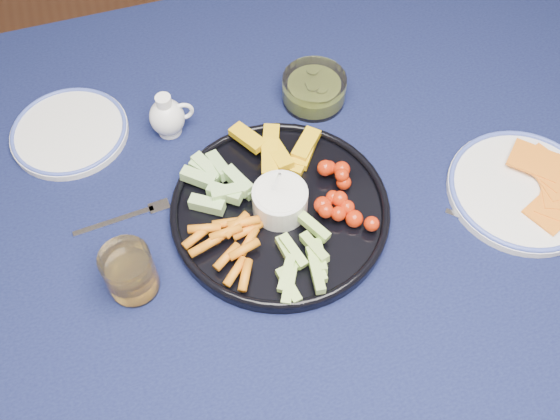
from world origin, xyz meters
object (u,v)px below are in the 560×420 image
object	(u,v)px
creamer_pitcher	(168,117)
cheese_plate	(524,189)
dining_table	(221,253)
side_plate_extra	(69,132)
crudite_platter	(278,207)
pickle_bowl	(314,90)
juice_tumbler	(131,274)

from	to	relation	value
creamer_pitcher	cheese_plate	world-z (taller)	creamer_pitcher
dining_table	side_plate_extra	size ratio (longest dim) A/B	8.72
dining_table	cheese_plate	bearing A→B (deg)	-11.02
crudite_platter	cheese_plate	size ratio (longest dim) A/B	1.43
creamer_pitcher	pickle_bowl	distance (m)	0.25
crudite_platter	cheese_plate	xyz separation A→B (m)	(0.37, -0.08, -0.01)
dining_table	pickle_bowl	world-z (taller)	pickle_bowl
crudite_platter	creamer_pitcher	bearing A→B (deg)	119.44
cheese_plate	juice_tumbler	size ratio (longest dim) A/B	2.78
juice_tumbler	side_plate_extra	size ratio (longest dim) A/B	0.43
pickle_bowl	side_plate_extra	distance (m)	0.41
side_plate_extra	pickle_bowl	bearing A→B (deg)	-6.87
pickle_bowl	crudite_platter	bearing A→B (deg)	-122.21
cheese_plate	pickle_bowl	bearing A→B (deg)	130.23
dining_table	pickle_bowl	bearing A→B (deg)	40.97
crudite_platter	pickle_bowl	size ratio (longest dim) A/B	3.06
juice_tumbler	crudite_platter	bearing A→B (deg)	12.88
dining_table	crudite_platter	world-z (taller)	crudite_platter
pickle_bowl	side_plate_extra	size ratio (longest dim) A/B	0.56
side_plate_extra	dining_table	bearing A→B (deg)	-52.74
dining_table	side_plate_extra	distance (m)	0.32
dining_table	creamer_pitcher	bearing A→B (deg)	97.28
creamer_pitcher	cheese_plate	xyz separation A→B (m)	(0.49, -0.29, -0.02)
pickle_bowl	juice_tumbler	size ratio (longest dim) A/B	1.30
creamer_pitcher	dining_table	bearing A→B (deg)	-82.72
crudite_platter	pickle_bowl	distance (m)	0.24
cheese_plate	side_plate_extra	world-z (taller)	cheese_plate
crudite_platter	creamer_pitcher	world-z (taller)	crudite_platter
dining_table	crudite_platter	bearing A→B (deg)	-6.78
cheese_plate	side_plate_extra	size ratio (longest dim) A/B	1.21
creamer_pitcher	side_plate_extra	world-z (taller)	creamer_pitcher
juice_tumbler	creamer_pitcher	bearing A→B (deg)	67.62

